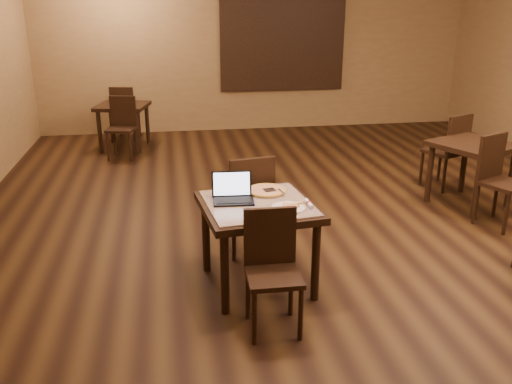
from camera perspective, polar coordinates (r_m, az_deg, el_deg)
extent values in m
plane|color=black|center=(5.95, 7.85, -3.97)|extent=(10.00, 10.00, 0.00)
cube|color=olive|center=(10.37, -0.02, 14.84)|extent=(8.00, 0.02, 3.00)
cube|color=#296997|center=(10.43, 2.81, 15.12)|extent=(2.20, 0.04, 1.50)
cube|color=black|center=(10.41, 2.84, 15.11)|extent=(2.34, 0.02, 1.64)
cylinder|color=black|center=(4.27, -3.31, -8.51)|extent=(0.07, 0.07, 0.71)
cylinder|color=black|center=(4.94, -5.30, -4.49)|extent=(0.07, 0.07, 0.71)
cylinder|color=black|center=(4.47, 6.30, -7.20)|extent=(0.07, 0.07, 0.71)
cylinder|color=black|center=(5.11, 3.10, -3.53)|extent=(0.07, 0.07, 0.71)
cube|color=black|center=(4.53, 0.21, -1.63)|extent=(1.02, 1.02, 0.06)
cube|color=#291BB4|center=(4.52, 0.21, -1.22)|extent=(0.93, 0.93, 0.02)
cylinder|color=black|center=(3.97, -0.19, -13.15)|extent=(0.04, 0.04, 0.42)
cylinder|color=black|center=(4.26, -0.86, -10.70)|extent=(0.04, 0.04, 0.42)
cylinder|color=black|center=(4.03, 4.72, -12.72)|extent=(0.04, 0.04, 0.42)
cylinder|color=black|center=(4.31, 3.70, -10.34)|extent=(0.04, 0.04, 0.42)
cube|color=black|center=(4.02, 1.88, -8.88)|extent=(0.40, 0.40, 0.04)
cube|color=black|center=(4.07, 1.47, -4.65)|extent=(0.40, 0.04, 0.45)
cylinder|color=black|center=(5.58, 0.13, -2.84)|extent=(0.04, 0.04, 0.46)
cylinder|color=black|center=(5.26, 1.54, -4.30)|extent=(0.04, 0.04, 0.46)
cylinder|color=black|center=(5.47, -3.53, -3.35)|extent=(0.04, 0.04, 0.46)
cylinder|color=black|center=(5.14, -2.33, -4.87)|extent=(0.04, 0.04, 0.46)
cube|color=black|center=(5.26, -1.06, -1.29)|extent=(0.51, 0.51, 0.04)
cube|color=black|center=(5.00, -0.35, 0.83)|extent=(0.43, 0.12, 0.50)
cube|color=black|center=(4.53, -2.39, -0.94)|extent=(0.35, 0.26, 0.02)
cube|color=black|center=(4.61, -2.59, 0.85)|extent=(0.34, 0.08, 0.22)
cube|color=#C9D8FF|center=(4.60, -2.58, 0.86)|extent=(0.31, 0.06, 0.19)
cylinder|color=white|center=(4.39, 3.43, -1.68)|extent=(0.27, 0.27, 0.01)
cylinder|color=silver|center=(4.76, 1.15, 0.01)|extent=(0.34, 0.34, 0.01)
cylinder|color=beige|center=(4.75, 1.15, 0.15)|extent=(0.34, 0.34, 0.02)
torus|color=gold|center=(4.75, 1.15, 0.20)|extent=(0.35, 0.35, 0.02)
cube|color=silver|center=(4.74, 1.44, 0.21)|extent=(0.15, 0.26, 0.01)
cylinder|color=white|center=(4.46, 5.58, -1.22)|extent=(0.04, 0.17, 0.04)
cylinder|color=maroon|center=(4.46, 5.58, -1.22)|extent=(0.04, 0.03, 0.04)
cylinder|color=black|center=(6.56, 22.22, 0.39)|extent=(0.07, 0.07, 0.73)
cylinder|color=black|center=(6.93, 17.81, 1.89)|extent=(0.07, 0.07, 0.73)
cylinder|color=black|center=(7.10, 25.28, 1.34)|extent=(0.07, 0.07, 0.73)
cylinder|color=black|center=(7.44, 21.03, 2.70)|extent=(0.07, 0.07, 0.73)
cube|color=black|center=(6.90, 21.98, 4.58)|extent=(1.09, 1.09, 0.06)
cylinder|color=black|center=(6.27, 24.83, -2.16)|extent=(0.04, 0.04, 0.46)
cylinder|color=black|center=(6.45, 22.09, -1.18)|extent=(0.04, 0.04, 0.46)
cylinder|color=black|center=(6.75, 23.91, -0.54)|extent=(0.04, 0.04, 0.46)
cube|color=black|center=(6.43, 24.66, 0.78)|extent=(0.57, 0.57, 0.04)
cube|color=black|center=(6.46, 23.55, 3.50)|extent=(0.41, 0.21, 0.49)
cylinder|color=black|center=(7.84, 18.75, 2.77)|extent=(0.04, 0.04, 0.46)
cylinder|color=black|center=(7.63, 20.91, 2.07)|extent=(0.04, 0.04, 0.46)
cylinder|color=black|center=(7.56, 17.01, 2.36)|extent=(0.04, 0.04, 0.46)
cylinder|color=black|center=(7.34, 19.20, 1.62)|extent=(0.04, 0.04, 0.46)
cube|color=black|center=(7.52, 19.18, 4.05)|extent=(0.57, 0.57, 0.04)
cube|color=black|center=(7.35, 20.61, 5.69)|extent=(0.41, 0.21, 0.49)
cylinder|color=black|center=(9.17, -16.13, 6.14)|extent=(0.07, 0.07, 0.69)
cylinder|color=black|center=(9.75, -14.95, 7.02)|extent=(0.07, 0.07, 0.69)
cylinder|color=black|center=(8.98, -12.34, 6.19)|extent=(0.07, 0.07, 0.69)
cylinder|color=black|center=(9.57, -11.37, 7.07)|extent=(0.07, 0.07, 0.69)
cube|color=black|center=(9.29, -13.88, 8.76)|extent=(0.94, 0.94, 0.06)
cylinder|color=black|center=(8.67, -15.34, 4.59)|extent=(0.04, 0.04, 0.44)
cylinder|color=black|center=(8.99, -14.65, 5.18)|extent=(0.04, 0.04, 0.44)
cylinder|color=black|center=(8.56, -13.10, 4.60)|extent=(0.04, 0.04, 0.44)
cylinder|color=black|center=(8.89, -12.48, 5.19)|extent=(0.04, 0.04, 0.44)
cube|color=black|center=(8.72, -14.02, 6.42)|extent=(0.49, 0.49, 0.04)
cube|color=black|center=(8.84, -13.81, 8.30)|extent=(0.41, 0.13, 0.47)
cylinder|color=black|center=(10.12, -12.18, 6.95)|extent=(0.04, 0.04, 0.44)
cylinder|color=black|center=(9.79, -12.71, 6.49)|extent=(0.04, 0.04, 0.44)
cylinder|color=black|center=(10.22, -14.09, 6.93)|extent=(0.04, 0.04, 0.44)
cylinder|color=black|center=(9.90, -14.68, 6.47)|extent=(0.04, 0.04, 0.44)
cube|color=black|center=(9.96, -13.53, 8.06)|extent=(0.49, 0.49, 0.04)
cube|color=black|center=(9.74, -13.95, 9.30)|extent=(0.41, 0.13, 0.47)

